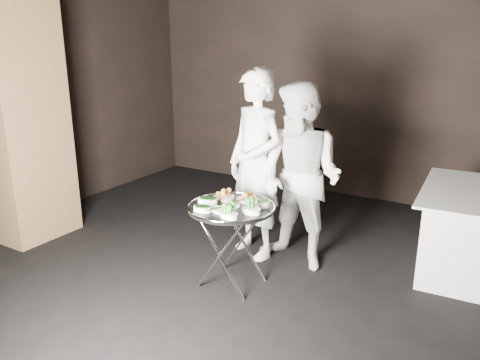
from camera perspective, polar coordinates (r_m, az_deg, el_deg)
The scene contains 17 objects.
floor at distance 4.07m, azimuth -5.10°, elevation -15.32°, with size 6.00×7.00×0.05m, color black.
wall_back at distance 6.66m, azimuth 12.82°, elevation 10.89°, with size 6.00×0.05×3.00m, color black.
column_left at distance 5.60m, azimuth -25.86°, elevation 8.62°, with size 0.80×0.80×3.00m, color brown.
tray_stand at distance 4.17m, azimuth -1.06°, elevation -7.61°, with size 0.50×0.42×0.73m.
serving_tray at distance 4.04m, azimuth -1.09°, elevation -3.34°, with size 0.77×0.77×0.04m.
potato_plate_a at distance 4.23m, azimuth -2.02°, elevation -1.81°, with size 0.20×0.20×0.07m.
potato_plate_b at distance 4.16m, azimuth 0.99°, elevation -2.11°, with size 0.20×0.20×0.07m.
greens_bowl at distance 4.03m, azimuth 2.79°, elevation -2.76°, with size 0.13×0.13×0.07m.
asparagus_plate_a at distance 4.05m, azimuth -1.01°, elevation -2.91°, with size 0.20×0.14×0.04m.
asparagus_plate_b at distance 3.92m, azimuth -2.60°, elevation -3.55°, with size 0.23×0.19×0.04m.
spinach_bowl_a at distance 4.10m, azimuth -3.96°, elevation -2.43°, with size 0.20×0.15×0.07m.
spinach_bowl_b at distance 3.92m, azimuth -4.62°, elevation -3.42°, with size 0.17×0.13×0.06m.
broccoli_bowl_a at distance 3.87m, azimuth 1.40°, elevation -3.57°, with size 0.20×0.16×0.07m.
broccoli_bowl_b at distance 3.78m, azimuth -1.33°, elevation -4.16°, with size 0.19×0.15×0.07m.
serving_utensils at distance 4.07m, azimuth -0.39°, elevation -2.36°, with size 0.57×0.42×0.01m.
waiter_left at distance 4.62m, azimuth 1.88°, elevation 1.83°, with size 0.69×0.45×1.89m, color silver.
waiter_right at distance 4.43m, azimuth 7.37°, elevation 0.30°, with size 0.86×0.67×1.78m, color silver.
Camera 1 is at (2.05, -2.78, 2.13)m, focal length 35.00 mm.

